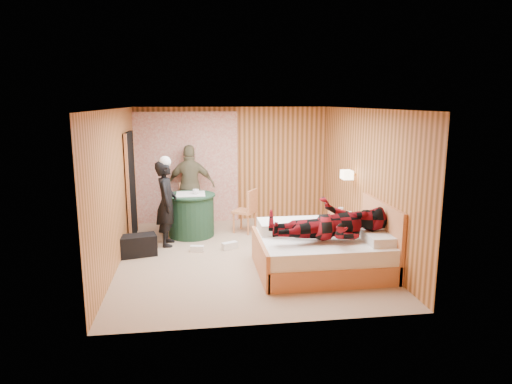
{
  "coord_description": "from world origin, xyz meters",
  "views": [
    {
      "loc": [
        -0.84,
        -7.47,
        2.62
      ],
      "look_at": [
        0.23,
        0.32,
        1.05
      ],
      "focal_mm": 32.0,
      "sensor_mm": 36.0,
      "label": 1
    }
  ],
  "objects": [
    {
      "name": "man_on_bed",
      "position": [
        1.15,
        -1.08,
        0.97
      ],
      "size": [
        0.86,
        0.67,
        1.77
      ],
      "primitive_type": "imported",
      "rotation": [
        0.0,
        1.57,
        0.0
      ],
      "color": "maroon",
      "rests_on": "bed"
    },
    {
      "name": "wall_lamp",
      "position": [
        1.92,
        0.45,
        1.3
      ],
      "size": [
        0.26,
        0.24,
        0.16
      ],
      "color": "gold",
      "rests_on": "wall_right"
    },
    {
      "name": "duffel_bag",
      "position": [
        -1.85,
        0.25,
        0.18
      ],
      "size": [
        0.7,
        0.48,
        0.36
      ],
      "primitive_type": "cube",
      "rotation": [
        0.0,
        0.0,
        0.24
      ],
      "color": "black",
      "rests_on": "floor"
    },
    {
      "name": "round_table",
      "position": [
        -0.92,
        1.33,
        0.43
      ],
      "size": [
        0.95,
        0.95,
        0.85
      ],
      "color": "#21492F",
      "rests_on": "floor"
    },
    {
      "name": "chair_far",
      "position": [
        -0.95,
        2.07,
        0.54
      ],
      "size": [
        0.51,
        0.51,
        0.93
      ],
      "rotation": [
        0.0,
        0.0,
        0.26
      ],
      "color": "#E8925F",
      "rests_on": "floor"
    },
    {
      "name": "cup_nightstand",
      "position": [
        1.88,
        0.6,
        0.6
      ],
      "size": [
        0.11,
        0.11,
        0.09
      ],
      "primitive_type": "imported",
      "rotation": [
        0.0,
        0.0,
        0.16
      ],
      "color": "white",
      "rests_on": "nightstand"
    },
    {
      "name": "curtain",
      "position": [
        -1.0,
        2.43,
        1.2
      ],
      "size": [
        2.2,
        0.08,
        2.4
      ],
      "primitive_type": "cube",
      "color": "beige",
      "rests_on": "floor"
    },
    {
      "name": "bed",
      "position": [
        1.13,
        -0.85,
        0.31
      ],
      "size": [
        1.99,
        1.56,
        1.07
      ],
      "color": "#E8925F",
      "rests_on": "floor"
    },
    {
      "name": "ceiling",
      "position": [
        0.0,
        0.0,
        2.5
      ],
      "size": [
        4.2,
        5.0,
        0.01
      ],
      "primitive_type": "cube",
      "color": "silver",
      "rests_on": "wall_back"
    },
    {
      "name": "doorway",
      "position": [
        -2.06,
        1.4,
        1.02
      ],
      "size": [
        0.06,
        0.9,
        2.05
      ],
      "primitive_type": "cube",
      "color": "black",
      "rests_on": "floor"
    },
    {
      "name": "wall_right",
      "position": [
        2.1,
        0.0,
        1.25
      ],
      "size": [
        0.02,
        5.0,
        2.5
      ],
      "primitive_type": "cube",
      "color": "#C9814D",
      "rests_on": "floor"
    },
    {
      "name": "floor",
      "position": [
        0.0,
        0.0,
        0.0
      ],
      "size": [
        4.2,
        5.0,
        0.01
      ],
      "primitive_type": "cube",
      "color": "tan",
      "rests_on": "ground"
    },
    {
      "name": "book_upper",
      "position": [
        1.88,
        0.42,
        0.59
      ],
      "size": [
        0.19,
        0.25,
        0.02
      ],
      "primitive_type": "imported",
      "rotation": [
        0.0,
        0.0,
        -0.15
      ],
      "color": "white",
      "rests_on": "nightstand"
    },
    {
      "name": "wall_left",
      "position": [
        -2.1,
        0.0,
        1.25
      ],
      "size": [
        0.02,
        5.0,
        2.5
      ],
      "primitive_type": "cube",
      "color": "#C9814D",
      "rests_on": "floor"
    },
    {
      "name": "sneaker_right",
      "position": [
        -0.25,
        0.38,
        0.06
      ],
      "size": [
        0.31,
        0.22,
        0.13
      ],
      "primitive_type": "cube",
      "rotation": [
        0.0,
        0.0,
        0.43
      ],
      "color": "white",
      "rests_on": "floor"
    },
    {
      "name": "woman_standing",
      "position": [
        -1.36,
        0.79,
        0.79
      ],
      "size": [
        0.39,
        0.58,
        1.58
      ],
      "primitive_type": "imported",
      "rotation": [
        0.0,
        0.0,
        1.55
      ],
      "color": "black",
      "rests_on": "floor"
    },
    {
      "name": "chair_near",
      "position": [
        0.21,
        1.39,
        0.52
      ],
      "size": [
        0.56,
        0.56,
        0.89
      ],
      "rotation": [
        0.0,
        0.0,
        -2.15
      ],
      "color": "#E8925F",
      "rests_on": "floor"
    },
    {
      "name": "man_at_table",
      "position": [
        -0.92,
        2.13,
        0.86
      ],
      "size": [
        1.05,
        0.52,
        1.72
      ],
      "primitive_type": "imported",
      "rotation": [
        0.0,
        0.0,
        3.04
      ],
      "color": "#6F684A",
      "rests_on": "floor"
    },
    {
      "name": "book_lower",
      "position": [
        1.88,
        0.42,
        0.57
      ],
      "size": [
        0.26,
        0.28,
        0.02
      ],
      "primitive_type": "imported",
      "rotation": [
        0.0,
        0.0,
        0.58
      ],
      "color": "white",
      "rests_on": "nightstand"
    },
    {
      "name": "sneaker_left",
      "position": [
        -0.83,
        0.32,
        0.05
      ],
      "size": [
        0.25,
        0.14,
        0.11
      ],
      "primitive_type": "cube",
      "rotation": [
        0.0,
        0.0,
        -0.17
      ],
      "color": "white",
      "rests_on": "floor"
    },
    {
      "name": "cup_table",
      "position": [
        -0.82,
        1.28,
        0.9
      ],
      "size": [
        0.16,
        0.16,
        0.1
      ],
      "primitive_type": "imported",
      "rotation": [
        0.0,
        0.0,
        -0.32
      ],
      "color": "white",
      "rests_on": "round_table"
    },
    {
      "name": "wall_back",
      "position": [
        0.0,
        2.5,
        1.25
      ],
      "size": [
        4.2,
        0.02,
        2.5
      ],
      "primitive_type": "cube",
      "color": "#C9814D",
      "rests_on": "floor"
    },
    {
      "name": "nightstand",
      "position": [
        1.88,
        0.47,
        0.29
      ],
      "size": [
        0.43,
        0.58,
        0.56
      ],
      "color": "#E8925F",
      "rests_on": "floor"
    }
  ]
}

